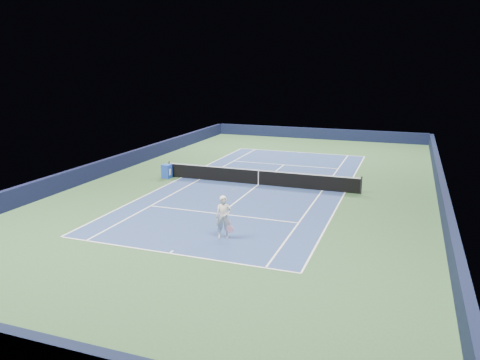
% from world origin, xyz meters
% --- Properties ---
extents(ground, '(40.00, 40.00, 0.00)m').
position_xyz_m(ground, '(0.00, 0.00, 0.00)').
color(ground, '#2B4B29').
rests_on(ground, ground).
extents(wall_far, '(22.00, 0.35, 1.10)m').
position_xyz_m(wall_far, '(0.00, 19.82, 0.55)').
color(wall_far, black).
rests_on(wall_far, ground).
extents(wall_near, '(22.00, 0.35, 1.10)m').
position_xyz_m(wall_near, '(0.00, -19.82, 0.55)').
color(wall_near, black).
rests_on(wall_near, ground).
extents(wall_right, '(0.35, 40.00, 1.10)m').
position_xyz_m(wall_right, '(10.82, 0.00, 0.55)').
color(wall_right, black).
rests_on(wall_right, ground).
extents(wall_left, '(0.35, 40.00, 1.10)m').
position_xyz_m(wall_left, '(-10.82, 0.00, 0.55)').
color(wall_left, black).
rests_on(wall_left, ground).
extents(court_surface, '(10.97, 23.77, 0.01)m').
position_xyz_m(court_surface, '(0.00, 0.00, 0.00)').
color(court_surface, navy).
rests_on(court_surface, ground).
extents(baseline_far, '(10.97, 0.08, 0.00)m').
position_xyz_m(baseline_far, '(0.00, 11.88, 0.01)').
color(baseline_far, white).
rests_on(baseline_far, ground).
extents(baseline_near, '(10.97, 0.08, 0.00)m').
position_xyz_m(baseline_near, '(0.00, -11.88, 0.01)').
color(baseline_near, white).
rests_on(baseline_near, ground).
extents(sideline_doubles_right, '(0.08, 23.77, 0.00)m').
position_xyz_m(sideline_doubles_right, '(5.49, 0.00, 0.01)').
color(sideline_doubles_right, white).
rests_on(sideline_doubles_right, ground).
extents(sideline_doubles_left, '(0.08, 23.77, 0.00)m').
position_xyz_m(sideline_doubles_left, '(-5.49, 0.00, 0.01)').
color(sideline_doubles_left, white).
rests_on(sideline_doubles_left, ground).
extents(sideline_singles_right, '(0.08, 23.77, 0.00)m').
position_xyz_m(sideline_singles_right, '(4.12, 0.00, 0.01)').
color(sideline_singles_right, white).
rests_on(sideline_singles_right, ground).
extents(sideline_singles_left, '(0.08, 23.77, 0.00)m').
position_xyz_m(sideline_singles_left, '(-4.12, 0.00, 0.01)').
color(sideline_singles_left, white).
rests_on(sideline_singles_left, ground).
extents(service_line_far, '(8.23, 0.08, 0.00)m').
position_xyz_m(service_line_far, '(0.00, 6.40, 0.01)').
color(service_line_far, white).
rests_on(service_line_far, ground).
extents(service_line_near, '(8.23, 0.08, 0.00)m').
position_xyz_m(service_line_near, '(0.00, -6.40, 0.01)').
color(service_line_near, white).
rests_on(service_line_near, ground).
extents(center_service_line, '(0.08, 12.80, 0.00)m').
position_xyz_m(center_service_line, '(0.00, 0.00, 0.01)').
color(center_service_line, white).
rests_on(center_service_line, ground).
extents(center_mark_far, '(0.08, 0.30, 0.00)m').
position_xyz_m(center_mark_far, '(0.00, 11.73, 0.01)').
color(center_mark_far, white).
rests_on(center_mark_far, ground).
extents(center_mark_near, '(0.08, 0.30, 0.00)m').
position_xyz_m(center_mark_near, '(0.00, -11.73, 0.01)').
color(center_mark_near, white).
rests_on(center_mark_near, ground).
extents(tennis_net, '(12.90, 0.10, 1.07)m').
position_xyz_m(tennis_net, '(0.00, 0.00, 0.50)').
color(tennis_net, black).
rests_on(tennis_net, ground).
extents(sponsor_cube, '(0.63, 0.59, 0.93)m').
position_xyz_m(sponsor_cube, '(-6.40, -0.39, 0.46)').
color(sponsor_cube, blue).
rests_on(sponsor_cube, ground).
extents(tennis_player, '(0.90, 1.37, 2.01)m').
position_xyz_m(tennis_player, '(1.43, -9.47, 0.96)').
color(tennis_player, silver).
rests_on(tennis_player, ground).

